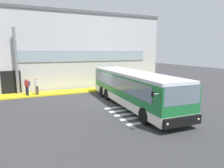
{
  "coord_description": "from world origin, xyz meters",
  "views": [
    {
      "loc": [
        -5.43,
        -15.77,
        4.3
      ],
      "look_at": [
        1.3,
        -0.36,
        1.5
      ],
      "focal_mm": 31.51,
      "sensor_mm": 36.0,
      "label": 1
    }
  ],
  "objects_px": {
    "passenger_near_column": "(27,85)",
    "passenger_by_doorway": "(37,85)",
    "entry_support_column": "(16,61)",
    "bus_main_foreground": "(132,89)"
  },
  "relations": [
    {
      "from": "entry_support_column",
      "to": "passenger_by_doorway",
      "type": "distance_m",
      "value": 3.07
    },
    {
      "from": "bus_main_foreground",
      "to": "passenger_near_column",
      "type": "height_order",
      "value": "bus_main_foreground"
    },
    {
      "from": "entry_support_column",
      "to": "passenger_near_column",
      "type": "distance_m",
      "value": 2.65
    },
    {
      "from": "passenger_by_doorway",
      "to": "passenger_near_column",
      "type": "bearing_deg",
      "value": 177.06
    },
    {
      "from": "entry_support_column",
      "to": "passenger_by_doorway",
      "type": "bearing_deg",
      "value": -35.24
    },
    {
      "from": "entry_support_column",
      "to": "bus_main_foreground",
      "type": "bearing_deg",
      "value": -42.6
    },
    {
      "from": "bus_main_foreground",
      "to": "passenger_by_doorway",
      "type": "height_order",
      "value": "bus_main_foreground"
    },
    {
      "from": "bus_main_foreground",
      "to": "passenger_near_column",
      "type": "bearing_deg",
      "value": 139.0
    },
    {
      "from": "passenger_near_column",
      "to": "passenger_by_doorway",
      "type": "bearing_deg",
      "value": -2.94
    },
    {
      "from": "entry_support_column",
      "to": "passenger_by_doorway",
      "type": "relative_size",
      "value": 3.83
    }
  ]
}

